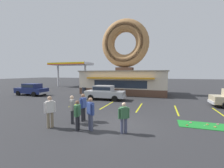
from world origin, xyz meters
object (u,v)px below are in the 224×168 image
object	(u,v)px
pedestrian_hooded_kid	(83,106)
pedestrian_crossing_woman	(72,108)
golf_ball	(204,125)
car_navy	(32,89)
pedestrian_leather_jacket_man	(77,114)
car_silver	(105,92)
pedestrian_blue_sweater_man	(91,112)
pedestrian_clipboard_woman	(124,116)
pedestrian_beanie_man	(50,110)
trash_bin	(84,91)

from	to	relation	value
pedestrian_hooded_kid	pedestrian_crossing_woman	bearing A→B (deg)	-122.87
golf_ball	pedestrian_hooded_kid	bearing A→B (deg)	-169.38
car_navy	pedestrian_leather_jacket_man	distance (m)	15.49
pedestrian_hooded_kid	car_silver	bearing A→B (deg)	101.31
pedestrian_hooded_kid	pedestrian_leather_jacket_man	distance (m)	1.55
car_silver	car_navy	bearing A→B (deg)	179.88
pedestrian_blue_sweater_man	pedestrian_clipboard_woman	world-z (taller)	pedestrian_blue_sweater_man
pedestrian_hooded_kid	pedestrian_beanie_man	distance (m)	1.97
golf_ball	pedestrian_crossing_woman	xyz separation A→B (m)	(-7.34, -1.91, 0.88)
car_navy	car_silver	bearing A→B (deg)	-0.12
car_silver	pedestrian_blue_sweater_man	xyz separation A→B (m)	(2.62, -8.75, 0.09)
pedestrian_blue_sweater_man	pedestrian_beanie_man	world-z (taller)	pedestrian_beanie_man
car_silver	pedestrian_crossing_woman	xyz separation A→B (m)	(1.11, -8.14, 0.06)
pedestrian_hooded_kid	pedestrian_clipboard_woman	distance (m)	3.07
pedestrian_leather_jacket_man	pedestrian_crossing_woman	world-z (taller)	pedestrian_crossing_woman
pedestrian_leather_jacket_man	trash_bin	distance (m)	13.85
car_navy	pedestrian_leather_jacket_man	xyz separation A→B (m)	(12.60, -9.01, -0.00)
golf_ball	car_silver	xyz separation A→B (m)	(-8.45, 6.22, 0.82)
pedestrian_beanie_man	trash_bin	bearing A→B (deg)	111.13
car_navy	pedestrian_clipboard_woman	distance (m)	17.29
car_navy	pedestrian_leather_jacket_man	size ratio (longest dim) A/B	2.90
golf_ball	pedestrian_blue_sweater_man	distance (m)	6.41
pedestrian_clipboard_woman	trash_bin	size ratio (longest dim) A/B	1.59
pedestrian_leather_jacket_man	trash_bin	size ratio (longest dim) A/B	1.62
car_silver	pedestrian_leather_jacket_man	world-z (taller)	car_silver
pedestrian_hooded_kid	pedestrian_clipboard_woman	bearing A→B (deg)	-20.67
pedestrian_leather_jacket_man	pedestrian_clipboard_woman	xyz separation A→B (m)	(2.38, 0.39, -0.02)
golf_ball	pedestrian_leather_jacket_man	distance (m)	7.07
car_navy	trash_bin	world-z (taller)	car_navy
pedestrian_hooded_kid	pedestrian_beanie_man	world-z (taller)	pedestrian_beanie_man
pedestrian_crossing_woman	trash_bin	distance (m)	12.69
car_navy	pedestrian_hooded_kid	size ratio (longest dim) A/B	2.68
car_navy	pedestrian_blue_sweater_man	bearing A→B (deg)	-33.54
pedestrian_clipboard_woman	pedestrian_beanie_man	xyz separation A→B (m)	(-4.00, -0.53, 0.12)
car_navy	pedestrian_beanie_man	xyz separation A→B (m)	(10.98, -9.16, 0.10)
golf_ball	pedestrian_beanie_man	xyz separation A→B (m)	(-8.07, -2.91, 0.92)
pedestrian_clipboard_woman	car_silver	bearing A→B (deg)	116.94
pedestrian_crossing_woman	pedestrian_blue_sweater_man	bearing A→B (deg)	-21.93
pedestrian_beanie_man	pedestrian_blue_sweater_man	bearing A→B (deg)	9.83
car_silver	pedestrian_leather_jacket_man	size ratio (longest dim) A/B	2.93
car_navy	pedestrian_hooded_kid	xyz separation A→B (m)	(12.11, -7.55, 0.08)
golf_ball	pedestrian_beanie_man	size ratio (longest dim) A/B	0.02
pedestrian_leather_jacket_man	pedestrian_clipboard_woman	distance (m)	2.41
golf_ball	pedestrian_crossing_woman	size ratio (longest dim) A/B	0.03
golf_ball	car_silver	distance (m)	10.52
pedestrian_blue_sweater_man	pedestrian_leather_jacket_man	distance (m)	0.68
car_navy	pedestrian_beanie_man	bearing A→B (deg)	-39.83
pedestrian_beanie_man	pedestrian_crossing_woman	size ratio (longest dim) A/B	1.04
car_navy	car_silver	size ratio (longest dim) A/B	0.99
pedestrian_clipboard_woman	trash_bin	distance (m)	14.79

